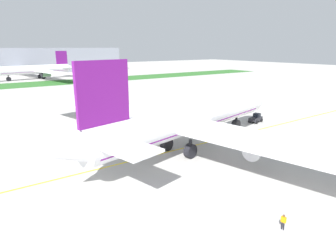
# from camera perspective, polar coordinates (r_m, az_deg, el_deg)

# --- Properties ---
(ground_plane) EXTENTS (600.00, 600.00, 0.00)m
(ground_plane) POSITION_cam_1_polar(r_m,az_deg,el_deg) (53.38, -0.90, -4.98)
(ground_plane) COLOR #ADAAA5
(ground_plane) RESTS_ON ground
(apron_taxi_line) EXTENTS (280.00, 0.36, 0.01)m
(apron_taxi_line) POSITION_cam_1_polar(r_m,az_deg,el_deg) (52.76, -0.41, -5.22)
(apron_taxi_line) COLOR yellow
(apron_taxi_line) RESTS_ON ground
(grass_median_strip) EXTENTS (320.00, 24.00, 0.10)m
(grass_median_strip) POSITION_cam_1_polar(r_m,az_deg,el_deg) (165.80, -25.34, 7.43)
(grass_median_strip) COLOR #2D6628
(grass_median_strip) RESTS_ON ground
(airliner_foreground) EXTENTS (53.13, 85.81, 16.91)m
(airliner_foreground) POSITION_cam_1_polar(r_m,az_deg,el_deg) (52.42, 3.98, 1.18)
(airliner_foreground) COLOR white
(airliner_foreground) RESTS_ON ground
(pushback_tug) EXTENTS (5.82, 3.09, 2.22)m
(pushback_tug) POSITION_cam_1_polar(r_m,az_deg,el_deg) (76.88, 16.91, 1.46)
(pushback_tug) COLOR #26262B
(pushback_tug) RESTS_ON ground
(ground_crew_wingwalker_port) EXTENTS (0.29, 0.62, 1.76)m
(ground_crew_wingwalker_port) POSITION_cam_1_polar(r_m,az_deg,el_deg) (33.82, 21.78, -16.90)
(ground_crew_wingwalker_port) COLOR black
(ground_crew_wingwalker_port) RESTS_ON ground
(parked_airliner_far_centre) EXTENTS (48.69, 77.74, 16.29)m
(parked_airliner_far_centre) POSITION_cam_1_polar(r_m,az_deg,el_deg) (192.30, -24.44, 10.07)
(parked_airliner_far_centre) COLOR white
(parked_airliner_far_centre) RESTS_ON ground
(terminal_building) EXTENTS (127.16, 20.00, 18.00)m
(terminal_building) POSITION_cam_1_polar(r_m,az_deg,el_deg) (240.41, -24.69, 11.65)
(terminal_building) COLOR gray
(terminal_building) RESTS_ON ground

